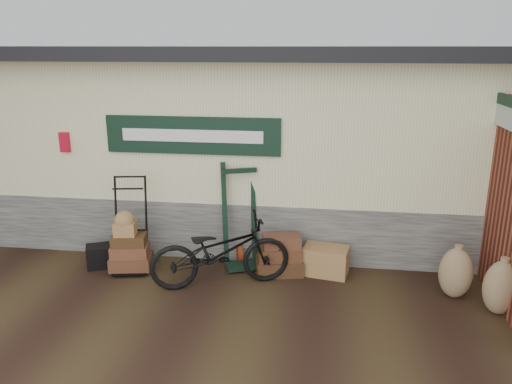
% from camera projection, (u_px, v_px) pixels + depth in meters
% --- Properties ---
extents(ground, '(80.00, 80.00, 0.00)m').
position_uv_depth(ground, '(200.00, 288.00, 6.87)').
color(ground, black).
rests_on(ground, ground).
extents(station_building, '(14.40, 4.10, 3.20)m').
position_uv_depth(station_building, '(234.00, 137.00, 9.01)').
color(station_building, '#4C4C47').
rests_on(station_building, ground).
extents(porter_trolley, '(0.79, 0.65, 1.41)m').
position_uv_depth(porter_trolley, '(130.00, 223.00, 7.31)').
color(porter_trolley, black).
rests_on(porter_trolley, ground).
extents(green_barrow, '(0.70, 0.65, 1.57)m').
position_uv_depth(green_barrow, '(240.00, 216.00, 7.40)').
color(green_barrow, black).
rests_on(green_barrow, ground).
extents(suitcase_stack, '(0.74, 0.55, 0.59)m').
position_uv_depth(suitcase_stack, '(280.00, 254.00, 7.25)').
color(suitcase_stack, '#372211').
rests_on(suitcase_stack, ground).
extents(wicker_hamper, '(0.70, 0.52, 0.41)m').
position_uv_depth(wicker_hamper, '(326.00, 260.00, 7.25)').
color(wicker_hamper, olive).
rests_on(wicker_hamper, ground).
extents(black_trunk, '(0.43, 0.41, 0.34)m').
position_uv_depth(black_trunk, '(99.00, 256.00, 7.49)').
color(black_trunk, black).
rests_on(black_trunk, ground).
extents(bicycle, '(1.29, 2.05, 1.12)m').
position_uv_depth(bicycle, '(220.00, 247.00, 6.81)').
color(bicycle, black).
rests_on(bicycle, ground).
extents(burlap_sack_left, '(0.51, 0.46, 0.69)m').
position_uv_depth(burlap_sack_left, '(456.00, 273.00, 6.54)').
color(burlap_sack_left, olive).
rests_on(burlap_sack_left, ground).
extents(burlap_sack_right, '(0.51, 0.46, 0.71)m').
position_uv_depth(burlap_sack_right, '(501.00, 288.00, 6.12)').
color(burlap_sack_right, olive).
rests_on(burlap_sack_right, ground).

